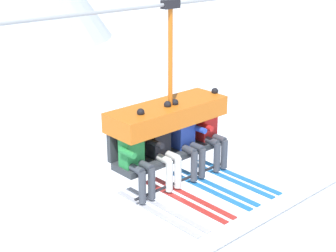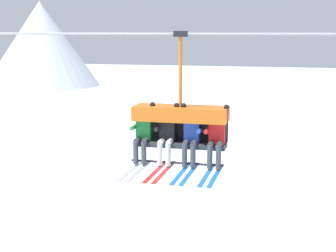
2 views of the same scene
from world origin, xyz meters
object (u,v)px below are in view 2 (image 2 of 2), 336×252
(chairlift_chair, at_px, (181,120))
(skier_black, at_px, (167,134))
(skier_green, at_px, (143,133))
(skier_red, at_px, (216,136))
(skier_blue, at_px, (191,135))

(chairlift_chair, height_order, skier_black, chairlift_chair)
(skier_green, distance_m, skier_red, 1.57)
(skier_black, bearing_deg, chairlift_chair, 39.63)
(skier_red, bearing_deg, skier_green, 180.00)
(skier_blue, xyz_separation_m, skier_red, (0.53, 0.00, 0.00))
(skier_red, bearing_deg, chairlift_chair, 164.82)
(skier_black, bearing_deg, skier_red, 0.00)
(skier_blue, bearing_deg, chairlift_chair, 140.37)
(chairlift_chair, xyz_separation_m, skier_red, (0.79, -0.21, -0.28))
(skier_green, height_order, skier_blue, same)
(skier_black, distance_m, skier_red, 1.05)
(skier_green, xyz_separation_m, skier_black, (0.52, 0.00, 0.00))
(skier_black, distance_m, skier_blue, 0.52)
(chairlift_chair, relative_size, skier_green, 1.60)
(chairlift_chair, distance_m, skier_green, 0.86)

